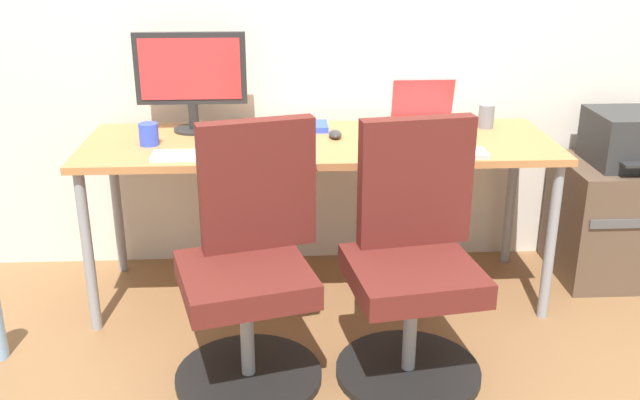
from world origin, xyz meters
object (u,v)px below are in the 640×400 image
at_px(side_cabinet, 621,220).
at_px(coffee_mug, 149,134).
at_px(printer, 634,138).
at_px(office_chair_left, 250,269).
at_px(desktop_monitor, 191,75).
at_px(open_laptop, 425,117).
at_px(office_chair_right, 413,265).

height_order(side_cabinet, coffee_mug, coffee_mug).
relative_size(printer, coffee_mug, 4.35).
height_order(printer, coffee_mug, coffee_mug).
xyz_separation_m(office_chair_left, side_cabinet, (1.71, 0.73, -0.14)).
bearing_deg(side_cabinet, desktop_monitor, 177.95).
height_order(desktop_monitor, coffee_mug, desktop_monitor).
bearing_deg(side_cabinet, coffee_mug, -176.09).
xyz_separation_m(open_laptop, coffee_mug, (-1.19, -0.20, -0.01)).
xyz_separation_m(side_cabinet, coffee_mug, (-2.14, -0.15, 0.49)).
distance_m(office_chair_left, side_cabinet, 1.86).
bearing_deg(printer, desktop_monitor, 177.93).
xyz_separation_m(office_chair_left, printer, (1.71, 0.73, 0.25)).
bearing_deg(printer, open_laptop, 176.58).
relative_size(office_chair_left, desktop_monitor, 1.96).
xyz_separation_m(office_chair_right, desktop_monitor, (-0.85, 0.80, 0.55)).
height_order(office_chair_left, printer, office_chair_left).
xyz_separation_m(office_chair_right, open_laptop, (0.18, 0.78, 0.35)).
bearing_deg(open_laptop, desktop_monitor, 179.17).
bearing_deg(coffee_mug, open_laptop, 9.61).
bearing_deg(side_cabinet, printer, -90.00).
bearing_deg(office_chair_left, desktop_monitor, 108.51).
height_order(printer, desktop_monitor, desktop_monitor).
height_order(open_laptop, coffee_mug, open_laptop).
height_order(office_chair_right, side_cabinet, office_chair_right).
relative_size(office_chair_right, printer, 2.35).
distance_m(desktop_monitor, coffee_mug, 0.34).
relative_size(office_chair_right, coffee_mug, 10.22).
bearing_deg(coffee_mug, desktop_monitor, 53.40).
distance_m(office_chair_left, office_chair_right, 0.59).
bearing_deg(open_laptop, office_chair_left, -134.22).
xyz_separation_m(printer, desktop_monitor, (-1.97, 0.07, 0.29)).
distance_m(office_chair_right, open_laptop, 0.88).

